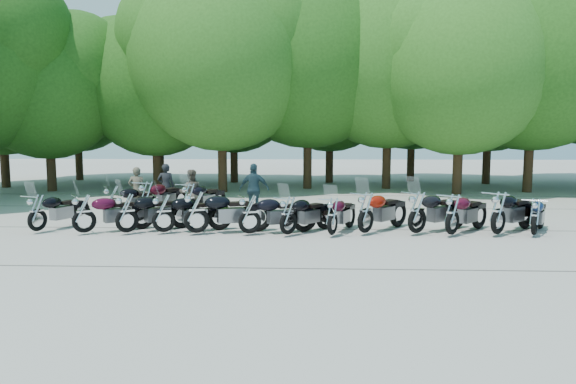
{
  "coord_description": "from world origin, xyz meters",
  "views": [
    {
      "loc": [
        0.61,
        -13.41,
        2.76
      ],
      "look_at": [
        0.0,
        1.5,
        1.1
      ],
      "focal_mm": 32.0,
      "sensor_mm": 36.0,
      "label": 1
    }
  ],
  "objects_px": {
    "motorcycle_8": "(366,211)",
    "motorcycle_10": "(453,213)",
    "motorcycle_2": "(127,212)",
    "motorcycle_11": "(498,211)",
    "motorcycle_1": "(84,212)",
    "motorcycle_13": "(113,200)",
    "rider_2": "(254,189)",
    "motorcycle_12": "(535,215)",
    "rider_3": "(166,186)",
    "motorcycle_4": "(197,211)",
    "motorcycle_14": "(147,198)",
    "rider_0": "(137,190)",
    "motorcycle_5": "(250,213)",
    "motorcycle_6": "(288,214)",
    "rider_1": "(191,193)",
    "motorcycle_9": "(417,211)",
    "motorcycle_3": "(164,212)",
    "motorcycle_15": "(189,199)",
    "motorcycle_0": "(37,211)",
    "motorcycle_7": "(333,215)"
  },
  "relations": [
    {
      "from": "motorcycle_10",
      "to": "motorcycle_8",
      "type": "bearing_deg",
      "value": 38.14
    },
    {
      "from": "motorcycle_10",
      "to": "motorcycle_15",
      "type": "height_order",
      "value": "motorcycle_10"
    },
    {
      "from": "motorcycle_12",
      "to": "rider_3",
      "type": "xyz_separation_m",
      "value": [
        -11.44,
        4.81,
        0.26
      ]
    },
    {
      "from": "rider_3",
      "to": "motorcycle_13",
      "type": "bearing_deg",
      "value": 54.94
    },
    {
      "from": "motorcycle_0",
      "to": "motorcycle_9",
      "type": "relative_size",
      "value": 0.9
    },
    {
      "from": "motorcycle_12",
      "to": "motorcycle_14",
      "type": "height_order",
      "value": "motorcycle_14"
    },
    {
      "from": "motorcycle_2",
      "to": "motorcycle_13",
      "type": "relative_size",
      "value": 1.05
    },
    {
      "from": "motorcycle_10",
      "to": "rider_3",
      "type": "height_order",
      "value": "rider_3"
    },
    {
      "from": "motorcycle_12",
      "to": "rider_3",
      "type": "distance_m",
      "value": 12.41
    },
    {
      "from": "motorcycle_2",
      "to": "motorcycle_11",
      "type": "bearing_deg",
      "value": -129.76
    },
    {
      "from": "motorcycle_3",
      "to": "motorcycle_12",
      "type": "height_order",
      "value": "motorcycle_3"
    },
    {
      "from": "motorcycle_14",
      "to": "rider_2",
      "type": "xyz_separation_m",
      "value": [
        3.46,
        0.99,
        0.19
      ]
    },
    {
      "from": "motorcycle_1",
      "to": "motorcycle_3",
      "type": "xyz_separation_m",
      "value": [
        2.18,
        0.17,
        -0.0
      ]
    },
    {
      "from": "motorcycle_10",
      "to": "rider_3",
      "type": "bearing_deg",
      "value": 13.96
    },
    {
      "from": "motorcycle_2",
      "to": "rider_1",
      "type": "bearing_deg",
      "value": -57.87
    },
    {
      "from": "motorcycle_6",
      "to": "motorcycle_7",
      "type": "relative_size",
      "value": 1.02
    },
    {
      "from": "motorcycle_4",
      "to": "motorcycle_10",
      "type": "height_order",
      "value": "motorcycle_4"
    },
    {
      "from": "motorcycle_13",
      "to": "motorcycle_14",
      "type": "bearing_deg",
      "value": -122.38
    },
    {
      "from": "motorcycle_3",
      "to": "motorcycle_10",
      "type": "relative_size",
      "value": 0.96
    },
    {
      "from": "motorcycle_5",
      "to": "rider_1",
      "type": "xyz_separation_m",
      "value": [
        -2.39,
        3.32,
        0.16
      ]
    },
    {
      "from": "motorcycle_3",
      "to": "motorcycle_4",
      "type": "xyz_separation_m",
      "value": [
        0.95,
        -0.11,
        0.06
      ]
    },
    {
      "from": "motorcycle_3",
      "to": "motorcycle_11",
      "type": "xyz_separation_m",
      "value": [
        9.19,
        0.04,
        0.06
      ]
    },
    {
      "from": "motorcycle_11",
      "to": "rider_0",
      "type": "height_order",
      "value": "rider_0"
    },
    {
      "from": "motorcycle_14",
      "to": "rider_2",
      "type": "height_order",
      "value": "rider_2"
    },
    {
      "from": "motorcycle_1",
      "to": "motorcycle_8",
      "type": "xyz_separation_m",
      "value": [
        7.79,
        0.27,
        0.04
      ]
    },
    {
      "from": "motorcycle_11",
      "to": "motorcycle_12",
      "type": "xyz_separation_m",
      "value": [
        0.97,
        -0.02,
        -0.1
      ]
    },
    {
      "from": "motorcycle_2",
      "to": "rider_0",
      "type": "bearing_deg",
      "value": -25.97
    },
    {
      "from": "motorcycle_1",
      "to": "rider_0",
      "type": "xyz_separation_m",
      "value": [
        0.19,
        3.86,
        0.19
      ]
    },
    {
      "from": "motorcycle_9",
      "to": "rider_3",
      "type": "relative_size",
      "value": 1.43
    },
    {
      "from": "motorcycle_8",
      "to": "motorcycle_10",
      "type": "relative_size",
      "value": 1.02
    },
    {
      "from": "motorcycle_6",
      "to": "motorcycle_12",
      "type": "bearing_deg",
      "value": -137.37
    },
    {
      "from": "motorcycle_5",
      "to": "motorcycle_6",
      "type": "height_order",
      "value": "motorcycle_5"
    },
    {
      "from": "rider_2",
      "to": "motorcycle_8",
      "type": "bearing_deg",
      "value": 138.13
    },
    {
      "from": "motorcycle_1",
      "to": "rider_1",
      "type": "xyz_separation_m",
      "value": [
        2.21,
        3.38,
        0.16
      ]
    },
    {
      "from": "motorcycle_7",
      "to": "rider_3",
      "type": "bearing_deg",
      "value": -17.92
    },
    {
      "from": "motorcycle_4",
      "to": "rider_1",
      "type": "relative_size",
      "value": 1.53
    },
    {
      "from": "motorcycle_11",
      "to": "motorcycle_2",
      "type": "bearing_deg",
      "value": 45.81
    },
    {
      "from": "motorcycle_2",
      "to": "motorcycle_12",
      "type": "height_order",
      "value": "motorcycle_2"
    },
    {
      "from": "motorcycle_13",
      "to": "motorcycle_14",
      "type": "height_order",
      "value": "motorcycle_14"
    },
    {
      "from": "motorcycle_5",
      "to": "motorcycle_1",
      "type": "bearing_deg",
      "value": 67.49
    },
    {
      "from": "motorcycle_11",
      "to": "rider_1",
      "type": "relative_size",
      "value": 1.54
    },
    {
      "from": "motorcycle_9",
      "to": "rider_2",
      "type": "xyz_separation_m",
      "value": [
        -4.87,
        3.5,
        0.2
      ]
    },
    {
      "from": "motorcycle_8",
      "to": "motorcycle_15",
      "type": "bearing_deg",
      "value": 14.7
    },
    {
      "from": "motorcycle_1",
      "to": "motorcycle_3",
      "type": "distance_m",
      "value": 2.19
    },
    {
      "from": "motorcycle_11",
      "to": "motorcycle_9",
      "type": "bearing_deg",
      "value": 42.96
    },
    {
      "from": "motorcycle_6",
      "to": "motorcycle_14",
      "type": "distance_m",
      "value": 5.56
    },
    {
      "from": "motorcycle_10",
      "to": "motorcycle_13",
      "type": "relative_size",
      "value": 1.07
    },
    {
      "from": "motorcycle_14",
      "to": "motorcycle_15",
      "type": "bearing_deg",
      "value": -151.67
    },
    {
      "from": "motorcycle_9",
      "to": "motorcycle_13",
      "type": "bearing_deg",
      "value": 36.83
    },
    {
      "from": "motorcycle_5",
      "to": "rider_3",
      "type": "xyz_separation_m",
      "value": [
        -3.7,
        4.94,
        0.22
      ]
    }
  ]
}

